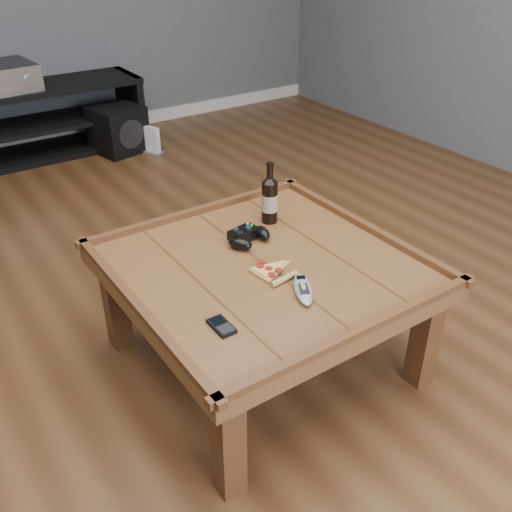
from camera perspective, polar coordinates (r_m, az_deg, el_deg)
ground at (r=2.30m, az=0.73°, el=-10.38°), size 6.00×6.00×0.00m
baseboard at (r=4.74m, az=-20.86°, el=10.96°), size 5.00×0.02×0.10m
coffee_table at (r=2.06m, az=0.80°, el=-2.19°), size 1.03×1.03×0.48m
media_console at (r=4.46m, az=-20.46°, el=12.53°), size 1.40×0.45×0.50m
beer_bottle at (r=2.27m, az=1.37°, el=5.76°), size 0.07×0.07×0.25m
game_controller at (r=2.15m, az=-0.78°, el=1.99°), size 0.20×0.15×0.05m
pizza_slice at (r=1.97m, az=1.51°, el=-1.58°), size 0.15×0.22×0.02m
smartphone at (r=1.73m, az=-3.46°, el=-7.01°), size 0.05×0.10×0.01m
remote_control at (r=1.88m, az=4.73°, el=-3.30°), size 0.14×0.19×0.03m
subwoofer at (r=4.39m, az=-13.65°, el=12.21°), size 0.40×0.40×0.33m
game_console at (r=4.33m, az=-10.43°, el=11.24°), size 0.14×0.18×0.20m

